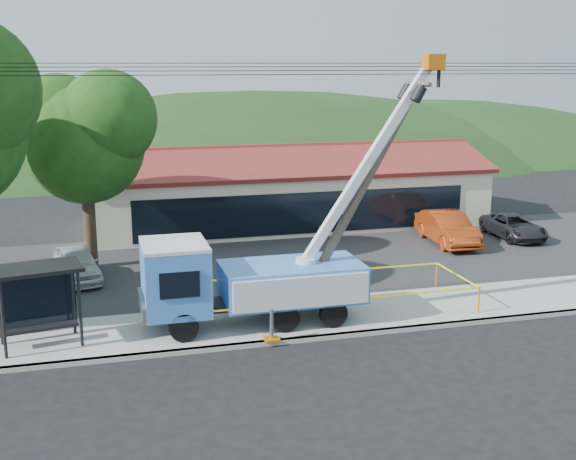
{
  "coord_description": "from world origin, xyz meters",
  "views": [
    {
      "loc": [
        -6.66,
        -19.81,
        9.14
      ],
      "look_at": [
        0.06,
        5.0,
        3.2
      ],
      "focal_mm": 45.0,
      "sensor_mm": 36.0,
      "label": 1
    }
  ],
  "objects_px": {
    "utility_truck": "(247,278)",
    "car_red": "(446,245)",
    "leaning_pole": "(368,178)",
    "car_silver": "(78,282)",
    "car_dark": "(513,239)",
    "bus_shelter": "(37,286)"
  },
  "relations": [
    {
      "from": "bus_shelter",
      "to": "car_red",
      "type": "relative_size",
      "value": 0.61
    },
    {
      "from": "utility_truck",
      "to": "car_red",
      "type": "xyz_separation_m",
      "value": [
        12.35,
        8.89,
        -1.83
      ]
    },
    {
      "from": "car_silver",
      "to": "leaning_pole",
      "type": "bearing_deg",
      "value": -43.27
    },
    {
      "from": "leaning_pole",
      "to": "car_silver",
      "type": "xyz_separation_m",
      "value": [
        -10.37,
        7.09,
        -5.15
      ]
    },
    {
      "from": "utility_truck",
      "to": "car_red",
      "type": "height_order",
      "value": "utility_truck"
    },
    {
      "from": "car_red",
      "to": "leaning_pole",
      "type": "bearing_deg",
      "value": -127.83
    },
    {
      "from": "utility_truck",
      "to": "car_red",
      "type": "relative_size",
      "value": 2.15
    },
    {
      "from": "leaning_pole",
      "to": "car_red",
      "type": "height_order",
      "value": "leaning_pole"
    },
    {
      "from": "car_dark",
      "to": "car_silver",
      "type": "bearing_deg",
      "value": -172.28
    },
    {
      "from": "car_silver",
      "to": "car_dark",
      "type": "xyz_separation_m",
      "value": [
        22.28,
        1.94,
        0.0
      ]
    },
    {
      "from": "leaning_pole",
      "to": "bus_shelter",
      "type": "xyz_separation_m",
      "value": [
        -11.41,
        -0.17,
        -3.05
      ]
    },
    {
      "from": "bus_shelter",
      "to": "car_dark",
      "type": "height_order",
      "value": "bus_shelter"
    },
    {
      "from": "utility_truck",
      "to": "bus_shelter",
      "type": "xyz_separation_m",
      "value": [
        -6.96,
        -0.06,
        0.28
      ]
    },
    {
      "from": "utility_truck",
      "to": "leaning_pole",
      "type": "relative_size",
      "value": 1.16
    },
    {
      "from": "car_dark",
      "to": "utility_truck",
      "type": "bearing_deg",
      "value": -148.07
    },
    {
      "from": "car_dark",
      "to": "bus_shelter",
      "type": "bearing_deg",
      "value": -155.73
    },
    {
      "from": "bus_shelter",
      "to": "car_dark",
      "type": "relative_size",
      "value": 0.68
    },
    {
      "from": "utility_truck",
      "to": "car_dark",
      "type": "bearing_deg",
      "value": 29.17
    },
    {
      "from": "car_silver",
      "to": "car_dark",
      "type": "bearing_deg",
      "value": -3.93
    },
    {
      "from": "car_dark",
      "to": "leaning_pole",
      "type": "bearing_deg",
      "value": -140.09
    },
    {
      "from": "leaning_pole",
      "to": "car_dark",
      "type": "height_order",
      "value": "leaning_pole"
    },
    {
      "from": "bus_shelter",
      "to": "car_dark",
      "type": "xyz_separation_m",
      "value": [
        23.32,
        9.2,
        -2.1
      ]
    }
  ]
}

